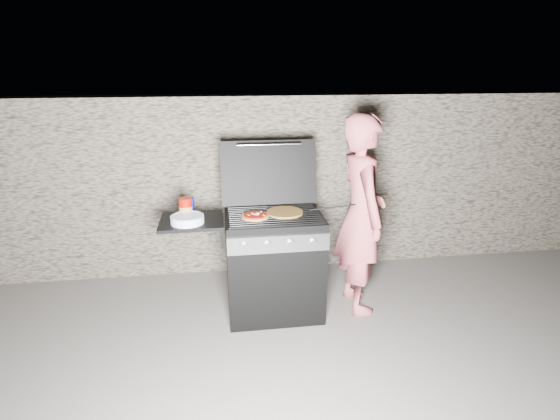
{
  "coord_description": "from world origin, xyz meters",
  "views": [
    {
      "loc": [
        -0.43,
        -3.36,
        2.1
      ],
      "look_at": [
        0.05,
        0.0,
        0.95
      ],
      "focal_mm": 28.0,
      "sensor_mm": 36.0,
      "label": 1
    }
  ],
  "objects": [
    {
      "name": "pizza_topped",
      "position": [
        -0.16,
        -0.04,
        0.92
      ],
      "size": [
        0.29,
        0.29,
        0.03
      ],
      "primitive_type": null,
      "rotation": [
        0.0,
        0.0,
        -0.38
      ],
      "color": "tan",
      "rests_on": "gas_grill"
    },
    {
      "name": "ground",
      "position": [
        0.0,
        0.0,
        0.0
      ],
      "size": [
        50.0,
        50.0,
        0.0
      ],
      "primitive_type": "plane",
      "color": "#5B544E"
    },
    {
      "name": "gas_grill",
      "position": [
        -0.25,
        0.0,
        0.46
      ],
      "size": [
        1.34,
        0.79,
        0.91
      ],
      "primitive_type": null,
      "color": "black",
      "rests_on": "ground"
    },
    {
      "name": "plate_stack",
      "position": [
        -0.7,
        -0.07,
        0.93
      ],
      "size": [
        0.34,
        0.34,
        0.06
      ],
      "primitive_type": "cylinder",
      "rotation": [
        0.0,
        0.0,
        0.39
      ],
      "color": "white",
      "rests_on": "gas_grill"
    },
    {
      "name": "person",
      "position": [
        0.75,
        0.02,
        0.86
      ],
      "size": [
        0.43,
        0.64,
        1.73
      ],
      "primitive_type": "imported",
      "rotation": [
        0.0,
        0.0,
        1.6
      ],
      "color": "#AD4A50",
      "rests_on": "ground"
    },
    {
      "name": "tongs",
      "position": [
        0.54,
        0.0,
        0.96
      ],
      "size": [
        0.45,
        0.15,
        0.1
      ],
      "primitive_type": "cylinder",
      "rotation": [
        0.0,
        1.4,
        -0.29
      ],
      "color": "black",
      "rests_on": "gas_grill"
    },
    {
      "name": "stone_wall",
      "position": [
        0.0,
        1.05,
        0.9
      ],
      "size": [
        8.0,
        0.35,
        1.8
      ],
      "primitive_type": "cube",
      "color": "#7B6F5F",
      "rests_on": "ground"
    },
    {
      "name": "pizza_plain",
      "position": [
        0.09,
        0.03,
        0.92
      ],
      "size": [
        0.32,
        0.32,
        0.02
      ],
      "primitive_type": "cylinder",
      "rotation": [
        0.0,
        0.0,
        -0.06
      ],
      "color": "#B0863A",
      "rests_on": "gas_grill"
    },
    {
      "name": "blue_carton",
      "position": [
        -0.69,
        0.2,
        0.97
      ],
      "size": [
        0.07,
        0.05,
        0.13
      ],
      "primitive_type": "cube",
      "rotation": [
        0.0,
        0.0,
        -0.24
      ],
      "color": "#090AAE",
      "rests_on": "gas_grill"
    },
    {
      "name": "sauce_jar",
      "position": [
        -0.71,
        0.08,
        0.98
      ],
      "size": [
        0.13,
        0.13,
        0.16
      ],
      "primitive_type": "cylinder",
      "rotation": [
        0.0,
        0.0,
        -0.39
      ],
      "color": "#9D0D04",
      "rests_on": "gas_grill"
    }
  ]
}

